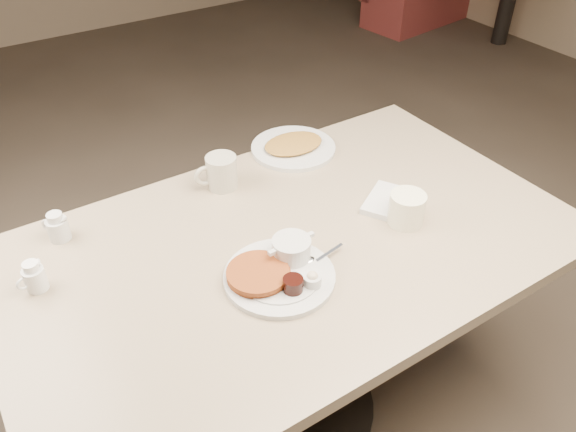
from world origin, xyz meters
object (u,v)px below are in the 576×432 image
diner_table (292,287)px  creamer_left (34,277)px  hash_plate (293,147)px  coffee_mug_far (221,172)px  creamer_right (57,227)px  coffee_mug_near (407,208)px  main_plate (279,269)px

diner_table → creamer_left: (-0.61, 0.18, 0.21)m
hash_plate → diner_table: bearing=-123.7°
coffee_mug_far → creamer_right: size_ratio=1.70×
coffee_mug_far → creamer_right: (-0.47, 0.02, -0.01)m
creamer_right → coffee_mug_near: bearing=-28.5°
creamer_left → creamer_right: 0.19m
creamer_left → hash_plate: size_ratio=0.28×
diner_table → creamer_right: bearing=146.0°
creamer_left → creamer_right: same height
main_plate → creamer_right: creamer_right is taller
coffee_mug_far → coffee_mug_near: bearing=-50.8°
diner_table → main_plate: size_ratio=4.45×
coffee_mug_far → diner_table: bearing=-83.3°
main_plate → hash_plate: size_ratio=1.18×
diner_table → coffee_mug_near: size_ratio=10.07×
main_plate → creamer_right: 0.60m
diner_table → hash_plate: 0.49m
coffee_mug_near → creamer_left: size_ratio=1.86×
main_plate → hash_plate: (0.35, 0.48, -0.01)m
diner_table → main_plate: bearing=-136.6°
diner_table → coffee_mug_far: (-0.04, 0.32, 0.22)m
coffee_mug_far → creamer_left: (-0.57, -0.14, -0.01)m
coffee_mug_far → creamer_left: bearing=-166.0°
creamer_left → hash_plate: (0.86, 0.20, -0.02)m
hash_plate → creamer_right: bearing=-177.1°
creamer_left → creamer_right: (0.10, 0.16, -0.00)m
hash_plate → main_plate: bearing=-126.7°
main_plate → hash_plate: main_plate is taller
creamer_right → coffee_mug_far: bearing=-2.2°
diner_table → creamer_right: 0.65m
coffee_mug_near → coffee_mug_far: size_ratio=1.09×
coffee_mug_near → diner_table: bearing=162.1°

